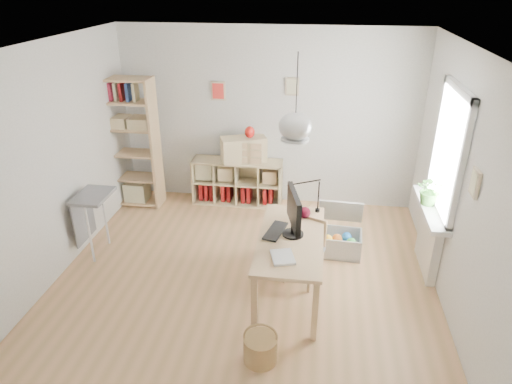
# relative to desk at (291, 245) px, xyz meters

# --- Properties ---
(ground) EXTENTS (4.50, 4.50, 0.00)m
(ground) POSITION_rel_desk_xyz_m (-0.55, 0.15, -0.66)
(ground) COLOR tan
(ground) RESTS_ON ground
(room_shell) EXTENTS (4.50, 4.50, 4.50)m
(room_shell) POSITION_rel_desk_xyz_m (-0.00, 0.00, 1.34)
(room_shell) COLOR white
(room_shell) RESTS_ON ground
(window_unit) EXTENTS (0.07, 1.16, 1.46)m
(window_unit) POSITION_rel_desk_xyz_m (1.68, 0.75, 0.89)
(window_unit) COLOR white
(window_unit) RESTS_ON ground
(radiator) EXTENTS (0.10, 0.80, 0.80)m
(radiator) POSITION_rel_desk_xyz_m (1.64, 0.75, -0.26)
(radiator) COLOR white
(radiator) RESTS_ON ground
(windowsill) EXTENTS (0.22, 1.20, 0.06)m
(windowsill) POSITION_rel_desk_xyz_m (1.59, 0.75, 0.17)
(windowsill) COLOR white
(windowsill) RESTS_ON radiator
(desk) EXTENTS (0.70, 1.50, 0.75)m
(desk) POSITION_rel_desk_xyz_m (0.00, 0.00, 0.00)
(desk) COLOR tan
(desk) RESTS_ON ground
(cube_shelf) EXTENTS (1.40, 0.38, 0.72)m
(cube_shelf) POSITION_rel_desk_xyz_m (-1.02, 2.23, -0.36)
(cube_shelf) COLOR beige
(cube_shelf) RESTS_ON ground
(tall_bookshelf) EXTENTS (0.80, 0.38, 2.00)m
(tall_bookshelf) POSITION_rel_desk_xyz_m (-2.59, 1.95, 0.43)
(tall_bookshelf) COLOR tan
(tall_bookshelf) RESTS_ON ground
(side_table) EXTENTS (0.40, 0.55, 0.85)m
(side_table) POSITION_rel_desk_xyz_m (-2.59, 0.50, 0.01)
(side_table) COLOR gray
(side_table) RESTS_ON ground
(chair) EXTENTS (0.51, 0.51, 0.79)m
(chair) POSITION_rel_desk_xyz_m (0.16, 0.32, -0.21)
(chair) COLOR gray
(chair) RESTS_ON ground
(wicker_basket) EXTENTS (0.33, 0.32, 0.45)m
(wicker_basket) POSITION_rel_desk_xyz_m (-0.19, -1.05, -0.51)
(wicker_basket) COLOR #9C7C46
(wicker_basket) RESTS_ON ground
(storage_chest) EXTENTS (0.62, 0.69, 0.62)m
(storage_chest) POSITION_rel_desk_xyz_m (0.58, 0.99, -0.45)
(storage_chest) COLOR silver
(storage_chest) RESTS_ON ground
(monitor) EXTENTS (0.23, 0.58, 0.51)m
(monitor) POSITION_rel_desk_xyz_m (0.02, 0.06, 0.38)
(monitor) COLOR black
(monitor) RESTS_ON desk
(keyboard) EXTENTS (0.26, 0.45, 0.02)m
(keyboard) POSITION_rel_desk_xyz_m (-0.18, 0.09, 0.10)
(keyboard) COLOR black
(keyboard) RESTS_ON desk
(task_lamp) EXTENTS (0.40, 0.15, 0.42)m
(task_lamp) POSITION_rel_desk_xyz_m (0.08, 0.58, 0.38)
(task_lamp) COLOR black
(task_lamp) RESTS_ON desk
(yarn_ball) EXTENTS (0.14, 0.14, 0.14)m
(yarn_ball) POSITION_rel_desk_xyz_m (0.12, 0.46, 0.16)
(yarn_ball) COLOR #4E0A19
(yarn_ball) RESTS_ON desk
(paper_tray) EXTENTS (0.29, 0.32, 0.03)m
(paper_tray) POSITION_rel_desk_xyz_m (-0.05, -0.42, 0.11)
(paper_tray) COLOR white
(paper_tray) RESTS_ON desk
(drawer_chest) EXTENTS (0.74, 0.53, 0.38)m
(drawer_chest) POSITION_rel_desk_xyz_m (-0.89, 2.19, 0.25)
(drawer_chest) COLOR beige
(drawer_chest) RESTS_ON cube_shelf
(red_vase) EXTENTS (0.15, 0.15, 0.18)m
(red_vase) POSITION_rel_desk_xyz_m (-0.80, 2.19, 0.54)
(red_vase) COLOR #A4120D
(red_vase) RESTS_ON drawer_chest
(potted_plant) EXTENTS (0.36, 0.32, 0.37)m
(potted_plant) POSITION_rel_desk_xyz_m (1.57, 0.81, 0.39)
(potted_plant) COLOR #39722B
(potted_plant) RESTS_ON windowsill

